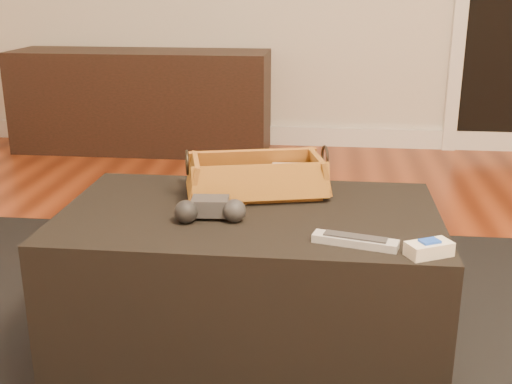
# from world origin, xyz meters

# --- Properties ---
(baseboard) EXTENTS (5.00, 0.04, 0.12)m
(baseboard) POSITION_xyz_m (0.00, 2.73, 0.06)
(baseboard) COLOR white
(baseboard) RESTS_ON floor
(media_cabinet) EXTENTS (1.57, 0.45, 0.62)m
(media_cabinet) POSITION_xyz_m (-1.06, 2.51, 0.31)
(media_cabinet) COLOR black
(media_cabinet) RESTS_ON floor
(area_rug) EXTENTS (2.60, 2.00, 0.01)m
(area_rug) POSITION_xyz_m (-0.11, 0.20, 0.01)
(area_rug) COLOR black
(area_rug) RESTS_ON floor
(ottoman) EXTENTS (1.00, 0.60, 0.42)m
(ottoman) POSITION_xyz_m (-0.11, 0.25, 0.22)
(ottoman) COLOR black
(ottoman) RESTS_ON area_rug
(tv_remote) EXTENTS (0.21, 0.12, 0.02)m
(tv_remote) POSITION_xyz_m (-0.12, 0.37, 0.46)
(tv_remote) COLOR black
(tv_remote) RESTS_ON wicker_basket
(cloth_bundle) EXTENTS (0.11, 0.08, 0.06)m
(cloth_bundle) POSITION_xyz_m (-0.01, 0.44, 0.48)
(cloth_bundle) COLOR tan
(cloth_bundle) RESTS_ON wicker_basket
(wicker_basket) EXTENTS (0.43, 0.29, 0.14)m
(wicker_basket) POSITION_xyz_m (-0.11, 0.39, 0.48)
(wicker_basket) COLOR #955E21
(wicker_basket) RESTS_ON ottoman
(game_controller) EXTENTS (0.19, 0.11, 0.06)m
(game_controller) POSITION_xyz_m (-0.20, 0.17, 0.46)
(game_controller) COLOR #2D2D2F
(game_controller) RESTS_ON ottoman
(silver_remote) EXTENTS (0.20, 0.09, 0.02)m
(silver_remote) POSITION_xyz_m (0.16, 0.05, 0.44)
(silver_remote) COLOR #B9BCC2
(silver_remote) RESTS_ON ottoman
(cream_gadget) EXTENTS (0.11, 0.09, 0.04)m
(cream_gadget) POSITION_xyz_m (0.32, 0.00, 0.45)
(cream_gadget) COLOR silver
(cream_gadget) RESTS_ON ottoman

